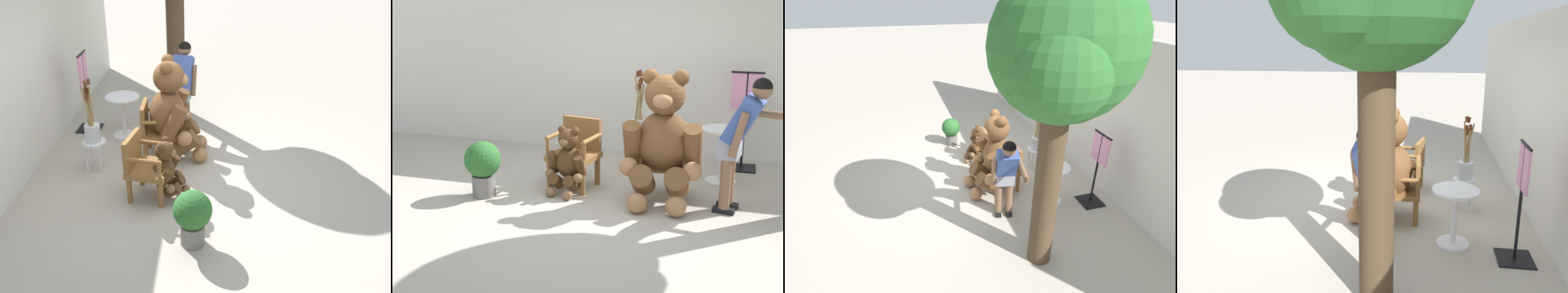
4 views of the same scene
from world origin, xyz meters
The scene contains 12 objects.
ground_plane centered at (0.00, 0.00, 0.00)m, with size 60.00×60.00×0.00m, color #B2A899.
back_wall centered at (0.00, 2.40, 1.40)m, with size 10.00×0.16×2.80m, color silver.
wooden_chair_left centered at (-0.56, 0.58, 0.46)m, with size 0.65×0.61×0.86m.
wooden_chair_right centered at (0.57, 0.58, 0.46)m, with size 0.58×0.54×0.86m.
teddy_bear_large centered at (0.57, 0.32, 0.76)m, with size 0.93×0.89×1.56m.
teddy_bear_small centered at (-0.58, 0.30, 0.41)m, with size 0.52×0.51×0.83m.
person_visitor centered at (1.43, 0.24, 0.91)m, with size 0.83×0.48×1.53m.
white_stool centered at (0.08, 1.42, 0.36)m, with size 0.34×0.34×0.46m.
brush_bucket centered at (0.08, 1.42, 0.67)m, with size 0.22×0.22×0.94m.
round_side_table centered at (1.21, 1.21, 0.45)m, with size 0.56×0.56×0.72m.
potted_plant centered at (-1.52, -0.08, 0.40)m, with size 0.44×0.44×0.68m.
clothing_display_stand centered at (1.46, 1.89, 0.72)m, with size 0.44×0.40×1.36m.
Camera 2 is at (1.42, -5.68, 2.37)m, focal length 50.00 mm.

